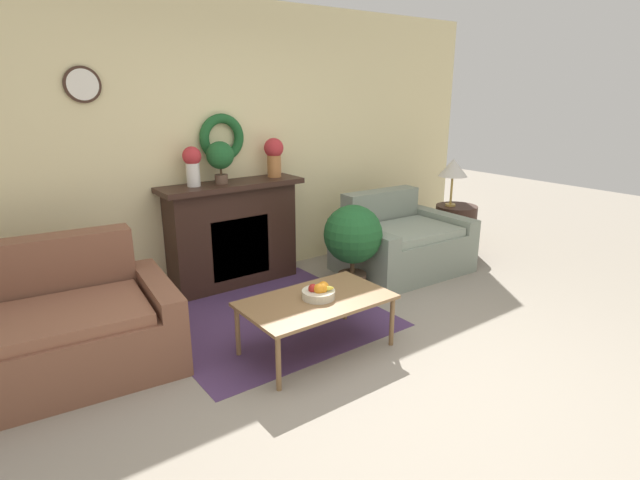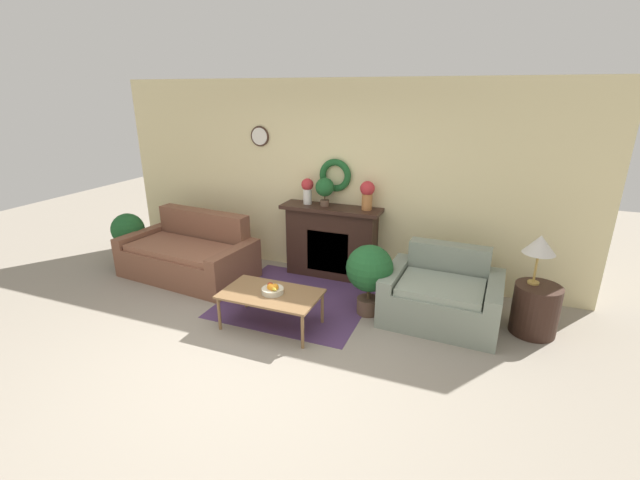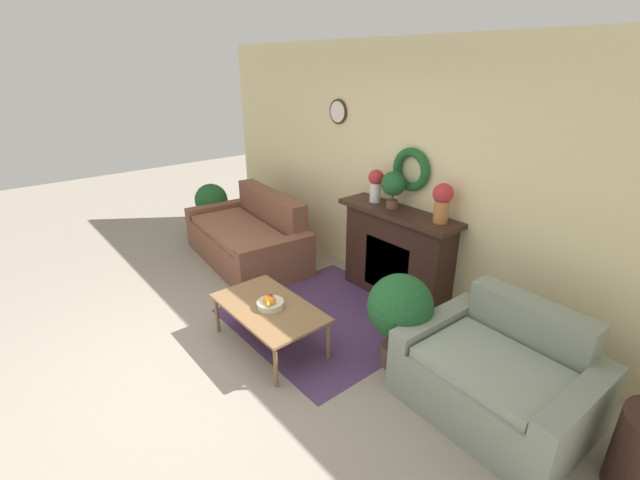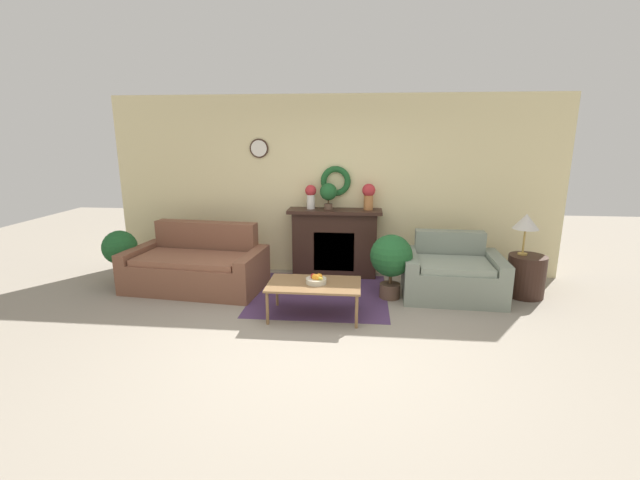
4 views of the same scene
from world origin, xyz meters
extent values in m
plane|color=gray|center=(0.00, 0.00, 0.00)|extent=(16.00, 16.00, 0.00)
cube|color=#4C335B|center=(-0.10, 1.47, 0.00)|extent=(1.80, 1.74, 0.01)
cube|color=beige|center=(0.00, 2.54, 1.35)|extent=(6.80, 0.06, 2.70)
cylinder|color=#382319|center=(-1.13, 2.50, 1.92)|extent=(0.29, 0.02, 0.29)
cylinder|color=white|center=(-1.13, 2.48, 1.92)|extent=(0.24, 0.01, 0.24)
torus|color=#1E5628|center=(0.04, 2.46, 1.44)|extent=(0.45, 0.09, 0.45)
cube|color=#331E16|center=(0.04, 2.34, 0.49)|extent=(1.26, 0.34, 0.98)
cube|color=black|center=(0.04, 2.18, 0.41)|extent=(0.60, 0.02, 0.59)
cube|color=orange|center=(0.04, 2.18, 0.34)|extent=(0.48, 0.01, 0.32)
cube|color=#331E16|center=(0.04, 2.31, 1.01)|extent=(1.40, 0.41, 0.05)
cube|color=brown|center=(-1.87, 1.45, 0.21)|extent=(1.59, 0.92, 0.42)
cube|color=brown|center=(-1.82, 1.94, 0.44)|extent=(1.54, 0.37, 0.88)
cube|color=brown|center=(-2.70, 1.64, 0.28)|extent=(0.27, 1.00, 0.56)
cube|color=brown|center=(-1.02, 1.47, 0.28)|extent=(0.27, 1.00, 0.56)
cube|color=brown|center=(-1.87, 1.45, 0.46)|extent=(1.52, 0.85, 0.08)
cube|color=gray|center=(1.65, 1.49, 0.21)|extent=(0.97, 0.80, 0.43)
cube|color=gray|center=(1.68, 1.98, 0.41)|extent=(0.95, 0.25, 0.81)
cube|color=gray|center=(1.10, 1.63, 0.28)|extent=(0.21, 0.98, 0.57)
cube|color=gray|center=(2.22, 1.58, 0.28)|extent=(0.21, 0.98, 0.57)
cube|color=gray|center=(1.65, 1.49, 0.47)|extent=(0.93, 0.74, 0.08)
cube|color=olive|center=(-0.10, 0.76, 0.40)|extent=(1.09, 0.64, 0.03)
cylinder|color=olive|center=(-0.60, 0.48, 0.19)|extent=(0.04, 0.04, 0.39)
cylinder|color=olive|center=(0.41, 0.48, 0.19)|extent=(0.04, 0.04, 0.39)
cylinder|color=olive|center=(-0.60, 1.04, 0.19)|extent=(0.04, 0.04, 0.39)
cylinder|color=olive|center=(0.41, 1.04, 0.19)|extent=(0.04, 0.04, 0.39)
cylinder|color=beige|center=(-0.07, 0.76, 0.44)|extent=(0.24, 0.24, 0.06)
sphere|color=#B2231E|center=(-0.11, 0.78, 0.49)|extent=(0.07, 0.07, 0.07)
sphere|color=orange|center=(-0.09, 0.74, 0.50)|extent=(0.08, 0.08, 0.08)
sphere|color=orange|center=(-0.06, 0.73, 0.50)|extent=(0.08, 0.08, 0.08)
sphere|color=orange|center=(-0.04, 0.75, 0.50)|extent=(0.08, 0.08, 0.08)
ellipsoid|color=yellow|center=(-0.06, 0.73, 0.50)|extent=(0.17, 0.12, 0.04)
cylinder|color=#331E16|center=(2.65, 1.70, 0.28)|extent=(0.48, 0.48, 0.56)
cylinder|color=#B28E42|center=(2.59, 1.75, 0.57)|extent=(0.12, 0.12, 0.02)
cylinder|color=#B28E42|center=(2.59, 1.75, 0.75)|extent=(0.03, 0.03, 0.33)
cone|color=silver|center=(2.59, 1.75, 1.01)|extent=(0.33, 0.33, 0.20)
cylinder|color=silver|center=(-0.32, 2.34, 1.14)|extent=(0.12, 0.12, 0.21)
sphere|color=#B72D33|center=(-0.32, 2.34, 1.31)|extent=(0.17, 0.17, 0.17)
cylinder|color=#AD6B38|center=(0.54, 2.34, 1.14)|extent=(0.14, 0.14, 0.22)
sphere|color=#B72D33|center=(0.54, 2.34, 1.32)|extent=(0.19, 0.19, 0.19)
cylinder|color=brown|center=(-0.06, 2.32, 1.08)|extent=(0.12, 0.12, 0.08)
cylinder|color=#4C3823|center=(-0.06, 2.32, 1.15)|extent=(0.02, 0.02, 0.07)
sphere|color=#1E5628|center=(-0.06, 2.32, 1.30)|extent=(0.26, 0.26, 0.26)
cylinder|color=brown|center=(-3.01, 1.65, 0.10)|extent=(0.24, 0.24, 0.20)
cylinder|color=#4C3823|center=(-3.01, 1.65, 0.27)|extent=(0.04, 0.04, 0.13)
sphere|color=#1E5628|center=(-3.01, 1.65, 0.54)|extent=(0.49, 0.49, 0.49)
cylinder|color=brown|center=(0.84, 1.46, 0.10)|extent=(0.27, 0.27, 0.19)
cylinder|color=#4C3823|center=(0.84, 1.46, 0.27)|extent=(0.04, 0.04, 0.15)
sphere|color=#1E5628|center=(0.84, 1.46, 0.58)|extent=(0.55, 0.55, 0.55)
camera|label=1|loc=(-2.07, -1.96, 1.88)|focal=28.00mm
camera|label=2|loc=(1.99, -3.02, 2.54)|focal=24.00mm
camera|label=3|loc=(2.77, -1.02, 2.47)|focal=24.00mm
camera|label=4|loc=(0.44, -3.97, 2.11)|focal=24.00mm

